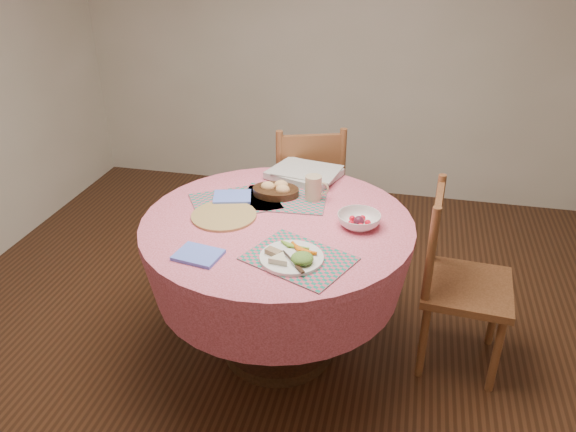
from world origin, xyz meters
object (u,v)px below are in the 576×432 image
object	(u,v)px
chair_back	(307,193)
bread_bowl	(276,190)
dining_table	(278,257)
dinner_plate	(293,257)
chair_right	(457,278)
wicker_trivet	(224,216)
latte_mug	(314,188)
fruit_bowl	(359,220)

from	to	relation	value
chair_back	bread_bowl	size ratio (longest dim) A/B	4.09
bread_bowl	dining_table	bearing A→B (deg)	-75.07
dinner_plate	dining_table	bearing A→B (deg)	114.33
chair_right	chair_back	bearing A→B (deg)	54.74
dining_table	chair_back	bearing A→B (deg)	91.55
dining_table	wicker_trivet	distance (m)	0.32
dinner_plate	bread_bowl	bearing A→B (deg)	110.32
chair_back	dinner_plate	world-z (taller)	chair_back
wicker_trivet	bread_bowl	size ratio (longest dim) A/B	1.30
chair_right	dinner_plate	bearing A→B (deg)	127.70
chair_right	latte_mug	distance (m)	0.79
wicker_trivet	bread_bowl	world-z (taller)	bread_bowl
dinner_plate	latte_mug	world-z (taller)	latte_mug
dining_table	latte_mug	size ratio (longest dim) A/B	10.39
dining_table	bread_bowl	bearing A→B (deg)	104.93
wicker_trivet	latte_mug	xyz separation A→B (m)	(0.37, 0.26, 0.06)
dinner_plate	fruit_bowl	bearing A→B (deg)	57.40
chair_right	bread_bowl	distance (m)	0.96
chair_back	bread_bowl	bearing A→B (deg)	67.09
wicker_trivet	fruit_bowl	distance (m)	0.62
wicker_trivet	bread_bowl	distance (m)	0.32
chair_right	dinner_plate	distance (m)	0.87
dinner_plate	bread_bowl	distance (m)	0.61
dining_table	fruit_bowl	world-z (taller)	fruit_bowl
bread_bowl	chair_back	bearing A→B (deg)	85.72
dining_table	bread_bowl	size ratio (longest dim) A/B	5.39
wicker_trivet	latte_mug	distance (m)	0.46
chair_right	chair_back	distance (m)	1.11
chair_back	wicker_trivet	xyz separation A→B (m)	(-0.23, -0.86, 0.27)
wicker_trivet	fruit_bowl	xyz separation A→B (m)	(0.61, 0.05, 0.02)
dining_table	chair_right	bearing A→B (deg)	9.20
latte_mug	chair_right	bearing A→B (deg)	-8.87
dining_table	dinner_plate	distance (m)	0.41
latte_mug	fruit_bowl	distance (m)	0.33
fruit_bowl	wicker_trivet	bearing A→B (deg)	-175.59
chair_right	wicker_trivet	size ratio (longest dim) A/B	3.03
dining_table	dinner_plate	size ratio (longest dim) A/B	4.81
wicker_trivet	fruit_bowl	bearing A→B (deg)	4.41
chair_back	bread_bowl	distance (m)	0.66
dining_table	fruit_bowl	xyz separation A→B (m)	(0.37, 0.03, 0.22)
chair_right	fruit_bowl	size ratio (longest dim) A/B	3.70
fruit_bowl	chair_right	bearing A→B (deg)	12.71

